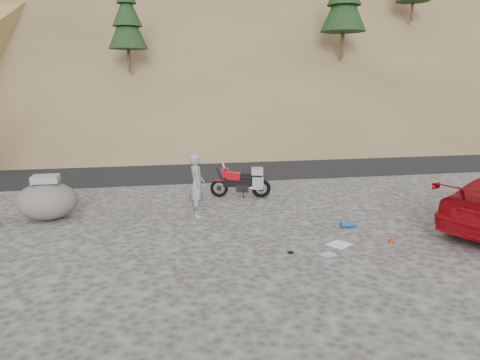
# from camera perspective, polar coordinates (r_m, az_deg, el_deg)

# --- Properties ---
(ground) EXTENTS (140.00, 140.00, 0.00)m
(ground) POSITION_cam_1_polar(r_m,az_deg,el_deg) (12.28, 4.38, -5.54)
(ground) COLOR #403D3B
(ground) RESTS_ON ground
(road) EXTENTS (120.00, 7.00, 0.05)m
(road) POSITION_cam_1_polar(r_m,az_deg,el_deg) (20.85, -2.19, 1.73)
(road) COLOR black
(road) RESTS_ON ground
(hillside) EXTENTS (120.00, 73.00, 46.72)m
(hillside) POSITION_cam_1_polar(r_m,az_deg,el_deg) (52.77, -8.07, 19.81)
(hillside) COLOR brown
(hillside) RESTS_ON ground
(motorcycle) EXTENTS (1.94, 0.81, 1.17)m
(motorcycle) POSITION_cam_1_polar(r_m,az_deg,el_deg) (15.08, 0.39, -0.26)
(motorcycle) COLOR black
(motorcycle) RESTS_ON ground
(man) EXTENTS (0.43, 0.65, 1.77)m
(man) POSITION_cam_1_polar(r_m,az_deg,el_deg) (13.14, -5.21, -4.38)
(man) COLOR gray
(man) RESTS_ON ground
(boulder) EXTENTS (1.83, 1.65, 1.21)m
(boulder) POSITION_cam_1_polar(r_m,az_deg,el_deg) (13.67, -22.44, -2.31)
(boulder) COLOR #5B574E
(boulder) RESTS_ON ground
(gear_white_cloth) EXTENTS (0.64, 0.62, 0.02)m
(gear_white_cloth) POSITION_cam_1_polar(r_m,az_deg,el_deg) (11.08, 12.01, -7.68)
(gear_white_cloth) COLOR white
(gear_white_cloth) RESTS_ON ground
(gear_blue_mat) EXTENTS (0.39, 0.16, 0.16)m
(gear_blue_mat) POSITION_cam_1_polar(r_m,az_deg,el_deg) (12.38, 13.04, -5.29)
(gear_blue_mat) COLOR #1A449F
(gear_blue_mat) RESTS_ON ground
(gear_funnel) EXTENTS (0.18, 0.18, 0.18)m
(gear_funnel) POSITION_cam_1_polar(r_m,az_deg,el_deg) (11.43, 17.99, -6.96)
(gear_funnel) COLOR red
(gear_funnel) RESTS_ON ground
(gear_glove_b) EXTENTS (0.13, 0.11, 0.04)m
(gear_glove_b) POSITION_cam_1_polar(r_m,az_deg,el_deg) (10.38, 6.18, -8.77)
(gear_glove_b) COLOR black
(gear_glove_b) RESTS_ON ground
(gear_blue_cloth) EXTENTS (0.39, 0.34, 0.01)m
(gear_blue_cloth) POSITION_cam_1_polar(r_m,az_deg,el_deg) (10.42, 10.70, -8.90)
(gear_blue_cloth) COLOR #87AED1
(gear_blue_cloth) RESTS_ON ground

